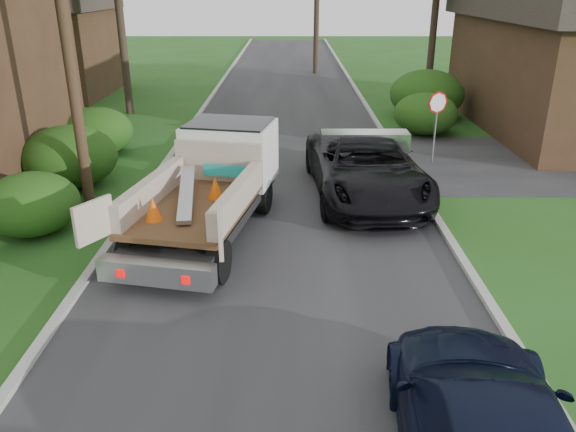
% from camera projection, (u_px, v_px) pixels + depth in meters
% --- Properties ---
extents(ground, '(120.00, 120.00, 0.00)m').
position_uv_depth(ground, '(279.00, 293.00, 11.39)').
color(ground, '#244D16').
rests_on(ground, ground).
extents(road, '(8.00, 90.00, 0.02)m').
position_uv_depth(road, '(284.00, 154.00, 20.62)').
color(road, '#28282B').
rests_on(road, ground).
extents(curb_left, '(0.20, 90.00, 0.12)m').
position_uv_depth(curb_left, '(173.00, 153.00, 20.61)').
color(curb_left, '#9E9E99').
rests_on(curb_left, ground).
extents(curb_right, '(0.20, 90.00, 0.12)m').
position_uv_depth(curb_right, '(396.00, 153.00, 20.59)').
color(curb_right, '#9E9E99').
rests_on(curb_right, ground).
extents(stop_sign, '(0.71, 0.32, 2.48)m').
position_uv_depth(stop_sign, '(437.00, 112.00, 19.00)').
color(stop_sign, slate).
rests_on(stop_sign, ground).
extents(utility_pole, '(2.42, 1.25, 10.00)m').
position_uv_depth(utility_pole, '(63.00, 11.00, 14.02)').
color(utility_pole, '#382619').
rests_on(utility_pole, ground).
extents(house_left_far, '(7.56, 7.56, 6.00)m').
position_uv_depth(house_left_far, '(39.00, 38.00, 30.57)').
color(house_left_far, '#3C2718').
rests_on(house_left_far, ground).
extents(hedge_left_a, '(2.34, 2.34, 1.53)m').
position_uv_depth(hedge_left_a, '(31.00, 204.00, 13.88)').
color(hedge_left_a, '#163D0E').
rests_on(hedge_left_a, ground).
extents(hedge_left_b, '(2.86, 2.86, 1.87)m').
position_uv_depth(hedge_left_b, '(69.00, 157.00, 17.05)').
color(hedge_left_b, '#163D0E').
rests_on(hedge_left_b, ground).
extents(hedge_left_c, '(2.60, 2.60, 1.70)m').
position_uv_depth(hedge_left_c, '(97.00, 131.00, 20.32)').
color(hedge_left_c, '#163D0E').
rests_on(hedge_left_c, ground).
extents(hedge_right_a, '(2.60, 2.60, 1.70)m').
position_uv_depth(hedge_right_a, '(426.00, 114.00, 23.05)').
color(hedge_right_a, '#163D0E').
rests_on(hedge_right_a, ground).
extents(hedge_right_b, '(3.38, 3.38, 2.21)m').
position_uv_depth(hedge_right_b, '(427.00, 94.00, 25.72)').
color(hedge_right_b, '#163D0E').
rests_on(hedge_right_b, ground).
extents(flatbed_truck, '(3.81, 6.73, 2.41)m').
position_uv_depth(flatbed_truck, '(217.00, 175.00, 14.28)').
color(flatbed_truck, black).
rests_on(flatbed_truck, ground).
extents(black_pickup, '(3.38, 6.62, 1.79)m').
position_uv_depth(black_pickup, '(365.00, 167.00, 16.23)').
color(black_pickup, black).
rests_on(black_pickup, ground).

